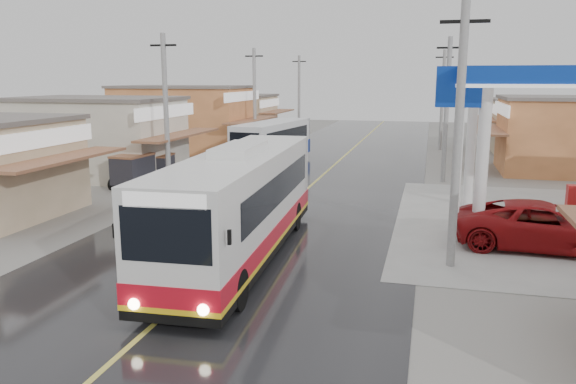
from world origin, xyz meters
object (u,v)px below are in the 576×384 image
object	(u,v)px
tricycle_far	(132,169)
cyclist	(219,185)
jeepney	(544,226)
coach_bus	(241,204)
second_bus	(273,142)
tricycle_near	(160,166)
tyre_stack	(129,199)

from	to	relation	value
tricycle_far	cyclist	bearing A→B (deg)	-10.20
jeepney	tricycle_far	size ratio (longest dim) A/B	2.33
tricycle_far	coach_bus	bearing A→B (deg)	-41.09
second_bus	jeepney	bearing A→B (deg)	-41.09
jeepney	tricycle_near	size ratio (longest dim) A/B	2.96
tricycle_far	tyre_stack	world-z (taller)	tricycle_far
cyclist	tyre_stack	bearing A→B (deg)	-149.67
tricycle_far	tricycle_near	bearing A→B (deg)	87.35
coach_bus	tyre_stack	distance (m)	10.11
tricycle_near	coach_bus	bearing A→B (deg)	-60.56
coach_bus	second_bus	xyz separation A→B (m)	(-4.51, 19.69, -0.24)
coach_bus	tyre_stack	xyz separation A→B (m)	(-7.73, 6.34, -1.56)
jeepney	tricycle_far	xyz separation A→B (m)	(-19.17, 6.19, 0.23)
jeepney	cyclist	bearing A→B (deg)	74.15
tricycle_far	tyre_stack	bearing A→B (deg)	-58.64
second_bus	tricycle_far	distance (m)	11.19
cyclist	tricycle_near	bearing A→B (deg)	146.31
jeepney	tricycle_near	world-z (taller)	jeepney
coach_bus	cyclist	world-z (taller)	coach_bus
second_bus	tricycle_near	distance (m)	8.83
coach_bus	cyclist	bearing A→B (deg)	112.90
second_bus	tyre_stack	size ratio (longest dim) A/B	9.87
jeepney	cyclist	distance (m)	14.53
cyclist	jeepney	bearing A→B (deg)	-14.96
tyre_stack	jeepney	bearing A→B (deg)	-9.38
tyre_stack	tricycle_near	bearing A→B (deg)	102.93
second_bus	tricycle_far	world-z (taller)	second_bus
tricycle_near	tyre_stack	distance (m)	6.01
coach_bus	tricycle_near	xyz separation A→B (m)	(-9.06, 12.16, -0.93)
tricycle_near	second_bus	bearing A→B (deg)	51.58
tricycle_far	tyre_stack	distance (m)	3.78
jeepney	cyclist	world-z (taller)	cyclist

